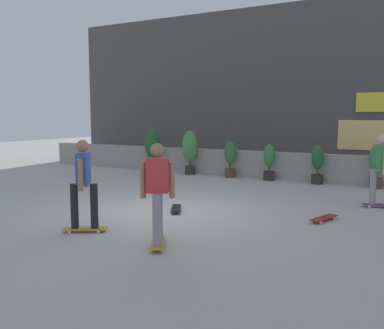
% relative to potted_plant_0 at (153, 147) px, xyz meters
% --- Properties ---
extents(ground_plane, '(48.00, 48.00, 0.00)m').
position_rel_potted_plant_0_xyz_m(ground_plane, '(3.89, -5.55, -0.95)').
color(ground_plane, '#B2AFA8').
extents(planter_wall, '(18.00, 0.40, 0.90)m').
position_rel_potted_plant_0_xyz_m(planter_wall, '(3.89, 0.45, -0.50)').
color(planter_wall, gray).
rests_on(planter_wall, ground).
extents(building_backdrop, '(20.00, 2.08, 6.50)m').
position_rel_potted_plant_0_xyz_m(building_backdrop, '(3.90, 4.45, 2.30)').
color(building_backdrop, '#4C4947').
rests_on(building_backdrop, ground).
extents(potted_plant_0, '(0.57, 0.57, 1.62)m').
position_rel_potted_plant_0_xyz_m(potted_plant_0, '(0.00, 0.00, 0.00)').
color(potted_plant_0, black).
rests_on(potted_plant_0, ground).
extents(potted_plant_1, '(0.56, 0.56, 1.59)m').
position_rel_potted_plant_0_xyz_m(potted_plant_1, '(1.61, 0.00, -0.02)').
color(potted_plant_1, '#2D2823').
rests_on(potted_plant_1, ground).
extents(potted_plant_2, '(0.39, 0.39, 1.26)m').
position_rel_potted_plant_0_xyz_m(potted_plant_2, '(3.19, 0.00, -0.27)').
color(potted_plant_2, brown).
rests_on(potted_plant_2, ground).
extents(potted_plant_3, '(0.36, 0.36, 1.19)m').
position_rel_potted_plant_0_xyz_m(potted_plant_3, '(4.58, 0.00, -0.32)').
color(potted_plant_3, '#2D2823').
rests_on(potted_plant_3, ground).
extents(potted_plant_4, '(0.38, 0.38, 1.23)m').
position_rel_potted_plant_0_xyz_m(potted_plant_4, '(6.14, 0.00, -0.29)').
color(potted_plant_4, '#2D2823').
rests_on(potted_plant_4, ground).
extents(potted_plant_5, '(0.42, 0.42, 1.31)m').
position_rel_potted_plant_0_xyz_m(potted_plant_5, '(7.83, 0.00, -0.22)').
color(potted_plant_5, brown).
rests_on(potted_plant_5, ground).
extents(skater_far_right, '(0.79, 0.58, 1.70)m').
position_rel_potted_plant_0_xyz_m(skater_far_right, '(3.59, -7.63, -0.01)').
color(skater_far_right, '#BF8C26').
rests_on(skater_far_right, ground).
extents(skater_far_left, '(0.82, 0.53, 1.70)m').
position_rel_potted_plant_0_xyz_m(skater_far_left, '(8.18, -2.77, -0.01)').
color(skater_far_left, '#72338C').
rests_on(skater_far_left, ground).
extents(skater_mid_plaza, '(0.56, 0.80, 1.70)m').
position_rel_potted_plant_0_xyz_m(skater_mid_plaza, '(5.25, -7.72, -0.01)').
color(skater_mid_plaza, '#BF8C26').
rests_on(skater_mid_plaza, ground).
extents(skateboard_near_camera, '(0.45, 0.82, 0.08)m').
position_rel_potted_plant_0_xyz_m(skateboard_near_camera, '(7.29, -4.70, -0.89)').
color(skateboard_near_camera, maroon).
rests_on(skateboard_near_camera, ground).
extents(skateboard_aside, '(0.56, 0.80, 0.08)m').
position_rel_potted_plant_0_xyz_m(skateboard_aside, '(4.20, -5.36, -0.89)').
color(skateboard_aside, black).
rests_on(skateboard_aside, ground).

